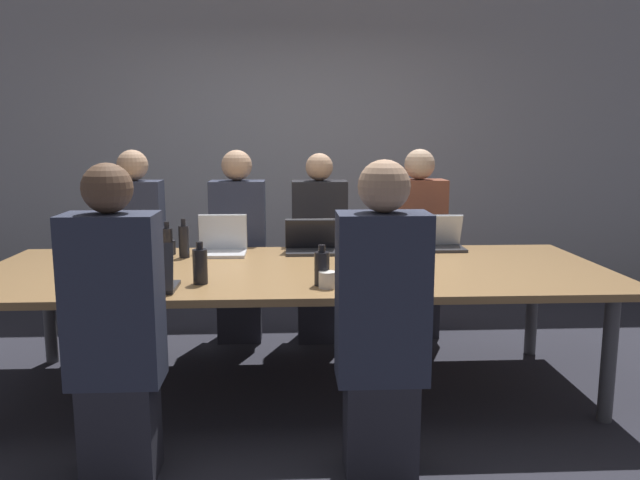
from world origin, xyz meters
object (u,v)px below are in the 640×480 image
object	(u,v)px
cup_near_midright	(327,280)
laptop_far_left	(134,243)
person_far_midleft	(239,249)
bottle_near_midright	(322,268)
person_far_center	(319,252)
bottle_far_center	(352,240)
stapler	(365,267)
bottle_far_right	(400,235)
bottle_far_midleft	(184,241)
laptop_near_left	(143,277)
person_near_midright	(382,326)
person_far_right	(417,246)
bottle_far_left	(167,242)
laptop_near_midright	(380,277)
laptop_far_midleft	(222,243)
person_far_left	(137,249)
cup_far_center	(353,248)
cup_far_left	(170,247)
laptop_far_center	(311,243)
person_near_left	(115,330)
bottle_near_left	(200,266)
laptop_far_right	(437,239)
cup_near_left	(94,281)

from	to	relation	value
cup_near_midright	laptop_far_left	distance (m)	1.58
laptop_far_left	person_far_midleft	bearing A→B (deg)	33.86
bottle_near_midright	laptop_far_left	bearing A→B (deg)	141.84
person_far_center	bottle_far_center	size ratio (longest dim) A/B	5.44
stapler	bottle_far_right	bearing A→B (deg)	37.77
person_far_midleft	bottle_far_center	bearing A→B (deg)	-39.05
cup_near_midright	bottle_far_midleft	xyz separation A→B (m)	(-0.87, 0.85, 0.07)
laptop_near_left	person_near_midright	bearing A→B (deg)	158.05
person_near_midright	bottle_far_right	distance (m)	1.47
cup_near_midright	person_far_right	xyz separation A→B (m)	(0.78, 1.49, -0.10)
bottle_far_left	bottle_far_right	bearing A→B (deg)	3.35
laptop_near_midright	bottle_far_right	xyz separation A→B (m)	(0.28, 0.99, 0.05)
bottle_near_midright	laptop_far_midleft	distance (m)	1.09
person_far_left	cup_far_center	xyz separation A→B (m)	(1.56, -0.53, 0.09)
cup_far_left	cup_far_center	world-z (taller)	cup_far_left
laptop_far_center	person_near_left	bearing A→B (deg)	-122.22
cup_near_midright	person_far_center	xyz separation A→B (m)	(0.03, 1.41, -0.12)
person_near_midright	person_far_left	bearing A→B (deg)	-52.00
cup_near_midright	laptop_far_center	distance (m)	0.99
bottle_far_left	bottle_far_midleft	distance (m)	0.10
person_far_right	cup_far_center	bearing A→B (deg)	-134.88
bottle_far_right	laptop_near_midright	bearing A→B (deg)	-105.76
person_far_midleft	cup_far_center	xyz separation A→B (m)	(0.80, -0.50, 0.09)
laptop_far_midleft	cup_far_center	distance (m)	0.87
cup_far_left	laptop_near_left	bearing A→B (deg)	-87.13
laptop_far_left	person_near_midright	bearing A→B (deg)	-46.16
person_near_left	bottle_far_right	bearing A→B (deg)	-137.06
bottle_near_left	person_far_right	distance (m)	1.99
bottle_far_right	laptop_far_center	world-z (taller)	bottle_far_right
person_far_left	person_near_left	size ratio (longest dim) A/B	1.01
laptop_far_right	person_far_midleft	bearing A→B (deg)	164.89
bottle_near_midright	bottle_far_midleft	world-z (taller)	bottle_far_midleft
laptop_far_midleft	cup_far_center	xyz separation A→B (m)	(0.87, -0.03, -0.04)
person_far_right	laptop_far_center	bearing A→B (deg)	-148.45
cup_near_midright	laptop_far_midleft	world-z (taller)	laptop_far_midleft
bottle_far_midleft	person_far_center	distance (m)	1.07
person_far_left	stapler	size ratio (longest dim) A/B	9.19
bottle_near_midright	cup_far_center	xyz separation A→B (m)	(0.26, 0.88, -0.06)
bottle_near_midright	person_far_midleft	world-z (taller)	person_far_midleft
person_far_midleft	stapler	bearing A→B (deg)	-52.03
laptop_near_left	bottle_far_center	size ratio (longest dim) A/B	1.27
bottle_near_left	stapler	xyz separation A→B (m)	(0.91, 0.27, -0.07)
cup_near_midright	bottle_near_left	world-z (taller)	bottle_near_left
stapler	person_far_midleft	bearing A→B (deg)	104.75
laptop_near_midright	bottle_far_right	bearing A→B (deg)	-105.76
cup_far_left	bottle_far_midleft	bearing A→B (deg)	-45.58
laptop_far_center	laptop_far_midleft	bearing A→B (deg)	-178.44
person_near_left	laptop_far_center	world-z (taller)	person_near_left
laptop_near_midright	laptop_far_center	bearing A→B (deg)	-73.37
cup_near_left	laptop_far_center	xyz separation A→B (m)	(1.15, 0.93, 0.03)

